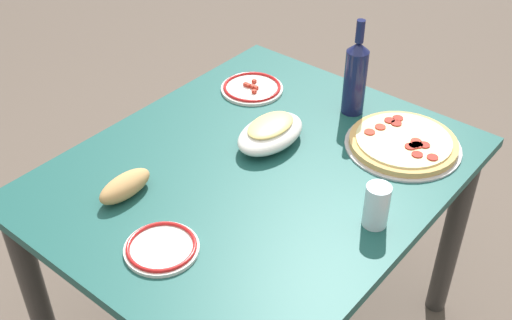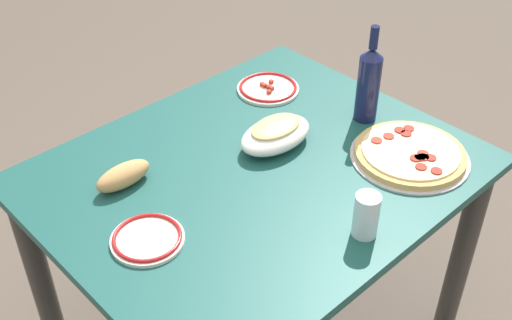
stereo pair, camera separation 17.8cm
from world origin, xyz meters
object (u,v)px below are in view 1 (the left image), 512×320
at_px(dining_table, 256,202).
at_px(bread_loaf, 125,186).
at_px(pepperoni_pizza, 403,143).
at_px(side_plate_near, 162,248).
at_px(side_plate_far, 252,88).
at_px(wine_bottle, 355,76).
at_px(water_glass, 377,206).
at_px(baked_pasta_dish, 270,132).

xyz_separation_m(dining_table, bread_loaf, (0.31, -0.19, 0.16)).
relative_size(pepperoni_pizza, side_plate_near, 1.86).
distance_m(dining_table, side_plate_far, 0.45).
bearing_deg(side_plate_near, side_plate_far, -156.50).
bearing_deg(dining_table, side_plate_far, -138.75).
height_order(dining_table, side_plate_near, side_plate_near).
xyz_separation_m(wine_bottle, bread_loaf, (0.73, -0.24, -0.10)).
relative_size(dining_table, side_plate_far, 5.66).
xyz_separation_m(wine_bottle, water_glass, (0.41, 0.33, -0.07)).
bearing_deg(pepperoni_pizza, dining_table, -37.01).
relative_size(side_plate_far, bread_loaf, 1.26).
relative_size(baked_pasta_dish, wine_bottle, 0.77).
bearing_deg(wine_bottle, water_glass, 38.77).
distance_m(side_plate_near, side_plate_far, 0.78).
xyz_separation_m(dining_table, pepperoni_pizza, (-0.35, 0.27, 0.14)).
bearing_deg(side_plate_near, dining_table, -175.84).
bearing_deg(dining_table, side_plate_near, 4.16).
height_order(dining_table, side_plate_far, side_plate_far).
xyz_separation_m(pepperoni_pizza, baked_pasta_dish, (0.23, -0.31, 0.03)).
bearing_deg(baked_pasta_dish, wine_bottle, 163.37).
bearing_deg(water_glass, wine_bottle, -141.23).
xyz_separation_m(wine_bottle, side_plate_far, (0.10, -0.33, -0.12)).
bearing_deg(side_plate_near, bread_loaf, -110.49).
bearing_deg(side_plate_far, side_plate_near, 23.50).
xyz_separation_m(dining_table, wine_bottle, (-0.42, 0.05, 0.25)).
bearing_deg(baked_pasta_dish, pepperoni_pizza, 126.84).
xyz_separation_m(side_plate_near, side_plate_far, (-0.71, -0.31, 0.00)).
xyz_separation_m(dining_table, side_plate_far, (-0.32, -0.28, 0.13)).
height_order(wine_bottle, side_plate_far, wine_bottle).
height_order(water_glass, side_plate_near, water_glass).
bearing_deg(pepperoni_pizza, side_plate_far, -86.56).
height_order(baked_pasta_dish, bread_loaf, baked_pasta_dish).
relative_size(pepperoni_pizza, water_glass, 2.85).
height_order(pepperoni_pizza, bread_loaf, bread_loaf).
xyz_separation_m(side_plate_far, bread_loaf, (0.63, 0.09, 0.02)).
relative_size(pepperoni_pizza, bread_loaf, 2.07).
bearing_deg(side_plate_near, baked_pasta_dish, -171.89).
relative_size(water_glass, side_plate_near, 0.65).
distance_m(dining_table, wine_bottle, 0.49).
relative_size(baked_pasta_dish, water_glass, 2.01).
distance_m(pepperoni_pizza, wine_bottle, 0.26).
bearing_deg(wine_bottle, pepperoni_pizza, 72.51).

